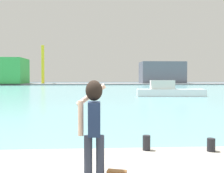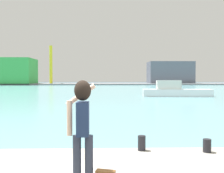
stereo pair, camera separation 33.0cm
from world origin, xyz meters
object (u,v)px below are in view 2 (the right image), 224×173
Objects in this scene: harbor_bollard at (142,143)px; person_photographer at (82,121)px; boat_moored at (175,91)px; warehouse_left at (7,71)px; harbor_bollard_2 at (207,146)px; port_crane at (51,60)px; warehouse_right at (170,73)px.

person_photographer is at bearing -122.31° from harbor_bollard.
boat_moored is at bearing -18.39° from person_photographer.
boat_moored reaches higher than harbor_bollard.
person_photographer reaches higher than boat_moored.
harbor_bollard_2 is at bearing -67.30° from warehouse_left.
warehouse_left is (-42.22, 59.15, 4.06)m from boat_moored.
warehouse_left is 15.44m from port_crane.
person_photographer is 94.20m from warehouse_right.
harbor_bollard_2 is (2.83, 1.83, -0.91)m from person_photographer.
harbor_bollard is at bearing -68.14° from warehouse_left.
harbor_bollard is 91.94m from warehouse_right.
person_photographer is 93.73m from warehouse_left.
warehouse_right is 1.22× the size of port_crane.
person_photographer is at bearing -147.03° from harbor_bollard_2.
harbor_bollard is at bearing 172.90° from harbor_bollard_2.
warehouse_left is (-34.34, 85.63, 4.07)m from harbor_bollard.
warehouse_right reaches higher than harbor_bollard_2.
boat_moored is (7.88, 26.48, 0.01)m from harbor_bollard.
harbor_bollard is 1.56m from harbor_bollard_2.
warehouse_right reaches higher than harbor_bollard.
harbor_bollard is 0.04× the size of boat_moored.
warehouse_right is at bearing 5.09° from port_crane.
boat_moored reaches higher than harbor_bollard_2.
port_crane reaches higher than boat_moored.
harbor_bollard is (1.28, 2.03, -0.88)m from person_photographer.
warehouse_left is at bearing 112.70° from harbor_bollard_2.
warehouse_right is (22.67, 89.03, 3.65)m from harbor_bollard.
person_photographer is at bearing -69.33° from warehouse_left.
harbor_bollard is 92.35m from warehouse_left.
harbor_bollard_2 is 0.02× the size of warehouse_left.
warehouse_left is (-35.89, 85.82, 4.09)m from harbor_bollard_2.
harbor_bollard_2 is at bearing -98.68° from boat_moored.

